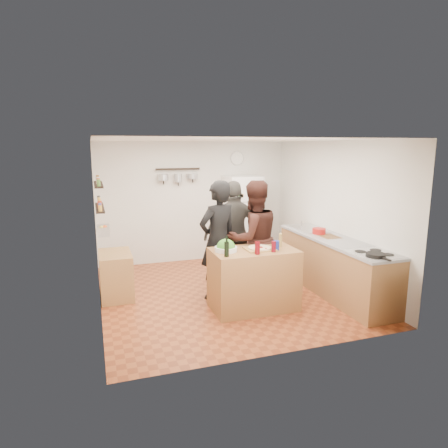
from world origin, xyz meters
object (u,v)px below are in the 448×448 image
object	(u,v)px
prep_island	(254,279)
salt_canister	(276,245)
salad_bowl	(226,249)
person_left	(218,240)
red_bowl	(319,231)
person_back	(235,235)
side_table	(116,275)
fridge	(242,219)
person_center	(253,239)
pepper_mill	(280,241)
skillet	(376,255)
counter_run	(334,266)
wall_clock	(237,158)
wine_bottle	(227,249)

from	to	relation	value
prep_island	salt_canister	bearing A→B (deg)	-21.80
salad_bowl	person_left	world-z (taller)	person_left
salt_canister	red_bowl	distance (m)	1.38
salad_bowl	salt_canister	distance (m)	0.74
person_left	red_bowl	size ratio (longest dim) A/B	8.35
prep_island	person_back	xyz separation A→B (m)	(0.06, 1.01, 0.47)
side_table	fridge	bearing A→B (deg)	26.81
salad_bowl	person_back	xyz separation A→B (m)	(0.48, 0.96, -0.02)
person_center	red_bowl	xyz separation A→B (m)	(1.26, 0.09, 0.03)
side_table	salad_bowl	bearing A→B (deg)	-35.72
fridge	person_left	bearing A→B (deg)	-120.67
person_left	salt_canister	bearing A→B (deg)	113.94
pepper_mill	person_center	size ratio (longest dim) A/B	0.09
pepper_mill	person_center	world-z (taller)	person_center
person_center	person_back	xyz separation A→B (m)	(-0.14, 0.48, -0.02)
prep_island	skillet	size ratio (longest dim) A/B	4.70
skillet	red_bowl	distance (m)	1.53
counter_run	person_left	bearing A→B (deg)	168.48
fridge	side_table	bearing A→B (deg)	-153.19
skillet	red_bowl	bearing A→B (deg)	88.12
skillet	wall_clock	distance (m)	3.98
counter_run	wall_clock	distance (m)	3.22
wine_bottle	salad_bowl	bearing A→B (deg)	73.50
wine_bottle	pepper_mill	xyz separation A→B (m)	(0.95, 0.27, -0.02)
side_table	wine_bottle	bearing A→B (deg)	-43.50
person_back	prep_island	bearing A→B (deg)	87.95
prep_island	red_bowl	distance (m)	1.67
salad_bowl	wine_bottle	xyz separation A→B (m)	(-0.08, -0.27, 0.07)
salt_canister	person_center	world-z (taller)	person_center
prep_island	pepper_mill	size ratio (longest dim) A/B	7.53
pepper_mill	salt_canister	world-z (taller)	pepper_mill
salad_bowl	person_left	distance (m)	0.53
wine_bottle	side_table	xyz separation A→B (m)	(-1.43, 1.35, -0.65)
wine_bottle	fridge	size ratio (longest dim) A/B	0.11
person_center	person_back	world-z (taller)	person_center
red_bowl	person_back	bearing A→B (deg)	164.36
skillet	salad_bowl	bearing A→B (deg)	152.29
person_left	person_center	world-z (taller)	person_left
wine_bottle	person_left	bearing A→B (deg)	80.83
wine_bottle	fridge	world-z (taller)	fridge
counter_run	red_bowl	bearing A→B (deg)	96.79
person_back	pepper_mill	bearing A→B (deg)	113.59
counter_run	wall_clock	world-z (taller)	wall_clock
person_left	pepper_mill	bearing A→B (deg)	127.33
salad_bowl	fridge	size ratio (longest dim) A/B	0.18
salad_bowl	person_center	bearing A→B (deg)	37.29
fridge	wall_clock	xyz separation A→B (m)	(0.00, 0.33, 1.25)
wine_bottle	salt_canister	distance (m)	0.81
salad_bowl	counter_run	size ratio (longest dim) A/B	0.12
salt_canister	skillet	xyz separation A→B (m)	(1.11, -0.79, -0.03)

